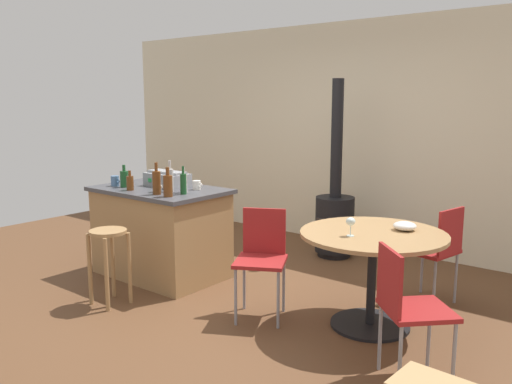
{
  "coord_description": "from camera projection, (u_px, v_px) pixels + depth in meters",
  "views": [
    {
      "loc": [
        2.97,
        -3.43,
        1.77
      ],
      "look_at": [
        0.07,
        0.19,
        0.97
      ],
      "focal_mm": 37.22,
      "sensor_mm": 36.0,
      "label": 1
    }
  ],
  "objects": [
    {
      "name": "bottle_1",
      "position": [
        183.0,
        183.0,
        4.94
      ],
      "size": [
        0.06,
        0.06,
        0.27
      ],
      "color": "#194C23",
      "rests_on": "kitchen_island"
    },
    {
      "name": "bottle_2",
      "position": [
        184.0,
        183.0,
        5.03
      ],
      "size": [
        0.07,
        0.07,
        0.24
      ],
      "color": "#B7B2AD",
      "rests_on": "kitchen_island"
    },
    {
      "name": "bottle_0",
      "position": [
        130.0,
        183.0,
        5.16
      ],
      "size": [
        0.07,
        0.07,
        0.19
      ],
      "color": "#603314",
      "rests_on": "kitchen_island"
    },
    {
      "name": "serving_bowl",
      "position": [
        405.0,
        226.0,
        4.15
      ],
      "size": [
        0.18,
        0.18,
        0.07
      ],
      "primitive_type": "ellipsoid",
      "color": "white",
      "rests_on": "dining_table"
    },
    {
      "name": "back_wall",
      "position": [
        365.0,
        136.0,
        6.37
      ],
      "size": [
        8.0,
        0.1,
        2.7
      ],
      "primitive_type": "cube",
      "color": "beige",
      "rests_on": "ground_plane"
    },
    {
      "name": "cup_1",
      "position": [
        197.0,
        185.0,
        5.2
      ],
      "size": [
        0.12,
        0.08,
        0.09
      ],
      "color": "white",
      "rests_on": "kitchen_island"
    },
    {
      "name": "cup_3",
      "position": [
        157.0,
        187.0,
        5.06
      ],
      "size": [
        0.12,
        0.08,
        0.1
      ],
      "color": "white",
      "rests_on": "kitchen_island"
    },
    {
      "name": "dining_table",
      "position": [
        372.0,
        254.0,
        4.12
      ],
      "size": [
        1.13,
        1.13,
        0.77
      ],
      "color": "black",
      "rests_on": "ground_plane"
    },
    {
      "name": "ground_plane",
      "position": [
        237.0,
        300.0,
        4.77
      ],
      "size": [
        8.8,
        8.8,
        0.0
      ],
      "primitive_type": "plane",
      "color": "brown"
    },
    {
      "name": "bottle_5",
      "position": [
        168.0,
        185.0,
        4.81
      ],
      "size": [
        0.08,
        0.08,
        0.27
      ],
      "color": "#603314",
      "rests_on": "kitchen_island"
    },
    {
      "name": "bottle_4",
      "position": [
        170.0,
        180.0,
        5.09
      ],
      "size": [
        0.07,
        0.07,
        0.3
      ],
      "color": "#B7B2AD",
      "rests_on": "kitchen_island"
    },
    {
      "name": "kitchen_island",
      "position": [
        161.0,
        232.0,
        5.38
      ],
      "size": [
        1.33,
        0.85,
        0.9
      ],
      "color": "#A37A4C",
      "rests_on": "ground_plane"
    },
    {
      "name": "wooden_stool",
      "position": [
        109.0,
        251.0,
        4.6
      ],
      "size": [
        0.32,
        0.32,
        0.67
      ],
      "color": "#A37A4C",
      "rests_on": "ground_plane"
    },
    {
      "name": "cup_0",
      "position": [
        156.0,
        176.0,
        5.74
      ],
      "size": [
        0.13,
        0.09,
        0.11
      ],
      "color": "white",
      "rests_on": "kitchen_island"
    },
    {
      "name": "bottle_3",
      "position": [
        157.0,
        182.0,
        4.93
      ],
      "size": [
        0.08,
        0.08,
        0.3
      ],
      "color": "#603314",
      "rests_on": "kitchen_island"
    },
    {
      "name": "folding_chair_far",
      "position": [
        262.0,
        254.0,
        4.35
      ],
      "size": [
        0.54,
        0.54,
        0.88
      ],
      "color": "maroon",
      "rests_on": "ground_plane"
    },
    {
      "name": "toolbox",
      "position": [
        167.0,
        179.0,
        5.4
      ],
      "size": [
        0.46,
        0.27,
        0.16
      ],
      "color": "gray",
      "rests_on": "kitchen_island"
    },
    {
      "name": "cup_2",
      "position": [
        115.0,
        181.0,
        5.42
      ],
      "size": [
        0.12,
        0.08,
        0.1
      ],
      "color": "#4C7099",
      "rests_on": "kitchen_island"
    },
    {
      "name": "wine_glass",
      "position": [
        351.0,
        222.0,
        3.96
      ],
      "size": [
        0.07,
        0.07,
        0.14
      ],
      "color": "silver",
      "rests_on": "dining_table"
    },
    {
      "name": "wood_stove",
      "position": [
        335.0,
        214.0,
        6.03
      ],
      "size": [
        0.44,
        0.45,
        2.01
      ],
      "color": "black",
      "rests_on": "ground_plane"
    },
    {
      "name": "folding_chair_left",
      "position": [
        407.0,
        304.0,
        3.29
      ],
      "size": [
        0.57,
        0.57,
        0.88
      ],
      "color": "maroon",
      "rests_on": "ground_plane"
    },
    {
      "name": "bottle_6",
      "position": [
        124.0,
        179.0,
        5.35
      ],
      "size": [
        0.08,
        0.08,
        0.23
      ],
      "color": "#194C23",
      "rests_on": "kitchen_island"
    },
    {
      "name": "folding_chair_near",
      "position": [
        437.0,
        247.0,
        4.58
      ],
      "size": [
        0.47,
        0.47,
        0.87
      ],
      "color": "maroon",
      "rests_on": "ground_plane"
    }
  ]
}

